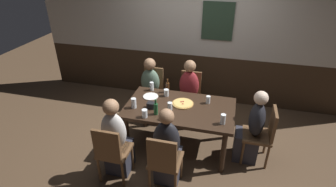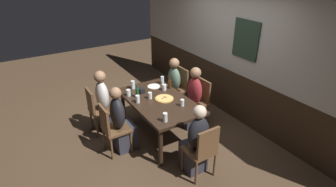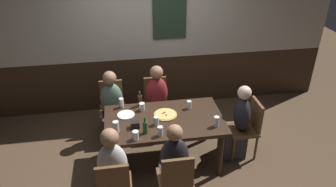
{
  "view_description": "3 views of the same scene",
  "coord_description": "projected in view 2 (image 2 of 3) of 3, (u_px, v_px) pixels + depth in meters",
  "views": [
    {
      "loc": [
        0.66,
        -3.26,
        2.8
      ],
      "look_at": [
        -0.15,
        -0.1,
        1.0
      ],
      "focal_mm": 28.3,
      "sensor_mm": 36.0,
      "label": 1
    },
    {
      "loc": [
        3.52,
        -2.02,
        2.9
      ],
      "look_at": [
        0.19,
        0.06,
        0.93
      ],
      "focal_mm": 28.56,
      "sensor_mm": 36.0,
      "label": 2
    },
    {
      "loc": [
        -0.53,
        -3.57,
        3.18
      ],
      "look_at": [
        0.07,
        0.08,
        1.08
      ],
      "focal_mm": 34.37,
      "sensor_mm": 36.0,
      "label": 3
    }
  ],
  "objects": [
    {
      "name": "plate_white_large",
      "position": [
        154.0,
        86.0,
        5.06
      ],
      "size": [
        0.24,
        0.24,
        0.01
      ],
      "primitive_type": "cylinder",
      "color": "white",
      "rests_on": "dining_table"
    },
    {
      "name": "highball_clear",
      "position": [
        138.0,
        100.0,
        4.48
      ],
      "size": [
        0.07,
        0.07,
        0.13
      ],
      "color": "silver",
      "rests_on": "dining_table"
    },
    {
      "name": "beer_glass_half",
      "position": [
        128.0,
        93.0,
        4.7
      ],
      "size": [
        0.08,
        0.08,
        0.12
      ],
      "color": "silver",
      "rests_on": "dining_table"
    },
    {
      "name": "pint_glass_amber",
      "position": [
        164.0,
        88.0,
        4.91
      ],
      "size": [
        0.08,
        0.08,
        0.11
      ],
      "color": "silver",
      "rests_on": "dining_table"
    },
    {
      "name": "pint_glass_pale",
      "position": [
        133.0,
        85.0,
        4.96
      ],
      "size": [
        0.07,
        0.07,
        0.15
      ],
      "color": "silver",
      "rests_on": "dining_table"
    },
    {
      "name": "wall_back",
      "position": [
        233.0,
        52.0,
        5.12
      ],
      "size": [
        6.4,
        0.13,
        2.6
      ],
      "color": "#332316",
      "rests_on": "ground_plane"
    },
    {
      "name": "chair_mid_near",
      "position": [
        112.0,
        127.0,
        4.28
      ],
      "size": [
        0.4,
        0.4,
        0.88
      ],
      "color": "brown",
      "rests_on": "ground_plane"
    },
    {
      "name": "chair_mid_far",
      "position": [
        199.0,
        99.0,
        5.12
      ],
      "size": [
        0.4,
        0.4,
        0.88
      ],
      "color": "brown",
      "rests_on": "ground_plane"
    },
    {
      "name": "beer_bottle_brown",
      "position": [
        170.0,
        84.0,
        4.96
      ],
      "size": [
        0.06,
        0.06,
        0.23
      ],
      "color": "#42230F",
      "rests_on": "dining_table"
    },
    {
      "name": "beer_bottle_green",
      "position": [
        137.0,
        92.0,
        4.64
      ],
      "size": [
        0.06,
        0.06,
        0.24
      ],
      "color": "#194723",
      "rests_on": "dining_table"
    },
    {
      "name": "person_mid_far",
      "position": [
        192.0,
        101.0,
        5.04
      ],
      "size": [
        0.34,
        0.37,
        1.18
      ],
      "color": "#2D2D38",
      "rests_on": "ground_plane"
    },
    {
      "name": "chair_left_near",
      "position": [
        97.0,
        108.0,
        4.82
      ],
      "size": [
        0.4,
        0.4,
        0.88
      ],
      "color": "brown",
      "rests_on": "ground_plane"
    },
    {
      "name": "pizza",
      "position": [
        164.0,
        99.0,
        4.61
      ],
      "size": [
        0.32,
        0.32,
        0.03
      ],
      "color": "tan",
      "rests_on": "dining_table"
    },
    {
      "name": "chair_head_east",
      "position": [
        203.0,
        149.0,
        3.78
      ],
      "size": [
        0.4,
        0.4,
        0.88
      ],
      "color": "brown",
      "rests_on": "ground_plane"
    },
    {
      "name": "dining_table",
      "position": [
        159.0,
        104.0,
        4.63
      ],
      "size": [
        1.6,
        0.94,
        0.74
      ],
      "color": "black",
      "rests_on": "ground_plane"
    },
    {
      "name": "person_mid_near",
      "position": [
        121.0,
        124.0,
        4.36
      ],
      "size": [
        0.34,
        0.37,
        1.17
      ],
      "color": "#2D2D38",
      "rests_on": "ground_plane"
    },
    {
      "name": "beer_glass_tall",
      "position": [
        165.0,
        118.0,
        3.95
      ],
      "size": [
        0.07,
        0.07,
        0.14
      ],
      "color": "silver",
      "rests_on": "dining_table"
    },
    {
      "name": "condiment_caddy",
      "position": [
        141.0,
        90.0,
        4.81
      ],
      "size": [
        0.11,
        0.09,
        0.09
      ],
      "primitive_type": "cube",
      "color": "black",
      "rests_on": "dining_table"
    },
    {
      "name": "person_left_far",
      "position": [
        172.0,
        88.0,
        5.58
      ],
      "size": [
        0.34,
        0.37,
        1.14
      ],
      "color": "#2D2D38",
      "rests_on": "ground_plane"
    },
    {
      "name": "pint_glass_stout",
      "position": [
        162.0,
        80.0,
        5.17
      ],
      "size": [
        0.07,
        0.07,
        0.14
      ],
      "color": "silver",
      "rests_on": "dining_table"
    },
    {
      "name": "person_left_near",
      "position": [
        106.0,
        105.0,
        4.89
      ],
      "size": [
        0.34,
        0.37,
        1.19
      ],
      "color": "#2D2D38",
      "rests_on": "ground_plane"
    },
    {
      "name": "tumbler_short",
      "position": [
        182.0,
        103.0,
        4.38
      ],
      "size": [
        0.07,
        0.07,
        0.12
      ],
      "color": "silver",
      "rests_on": "dining_table"
    },
    {
      "name": "tumbler_water",
      "position": [
        150.0,
        96.0,
        4.61
      ],
      "size": [
        0.07,
        0.07,
        0.12
      ],
      "color": "silver",
      "rests_on": "dining_table"
    },
    {
      "name": "ground_plane",
      "position": [
        160.0,
        135.0,
        4.93
      ],
      "size": [
        12.0,
        12.0,
        0.0
      ],
      "primitive_type": "plane",
      "color": "#4C3826"
    },
    {
      "name": "person_head_east",
      "position": [
        196.0,
        144.0,
        3.91
      ],
      "size": [
        0.37,
        0.34,
        1.14
      ],
      "color": "#2D2D38",
      "rests_on": "ground_plane"
    },
    {
      "name": "chair_left_far",
      "position": [
        179.0,
        86.0,
        5.65
      ],
      "size": [
        0.4,
        0.4,
        0.88
      ],
      "color": "brown",
      "rests_on": "ground_plane"
    }
  ]
}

